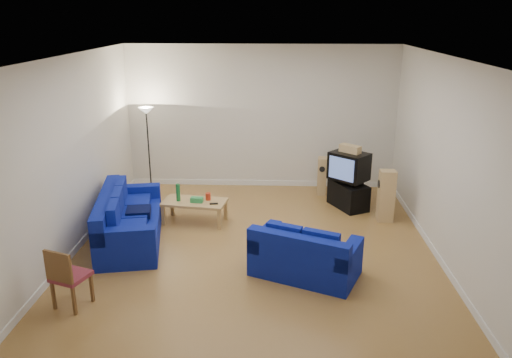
{
  "coord_description": "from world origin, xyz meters",
  "views": [
    {
      "loc": [
        0.34,
        -7.75,
        3.82
      ],
      "look_at": [
        0.0,
        0.4,
        1.1
      ],
      "focal_mm": 35.0,
      "sensor_mm": 36.0,
      "label": 1
    }
  ],
  "objects_px": {
    "sofa_loveseat": "(304,258)",
    "television": "(349,166)",
    "sofa_three_seat": "(127,224)",
    "coffee_table": "(195,204)",
    "tv_stand": "(348,195)"
  },
  "relations": [
    {
      "from": "sofa_loveseat",
      "to": "television",
      "type": "xyz_separation_m",
      "value": [
        1.02,
        2.85,
        0.61
      ]
    },
    {
      "from": "sofa_three_seat",
      "to": "television",
      "type": "relative_size",
      "value": 2.72
    },
    {
      "from": "coffee_table",
      "to": "television",
      "type": "relative_size",
      "value": 1.43
    },
    {
      "from": "sofa_loveseat",
      "to": "coffee_table",
      "type": "bearing_deg",
      "value": 158.4
    },
    {
      "from": "sofa_three_seat",
      "to": "television",
      "type": "height_order",
      "value": "television"
    },
    {
      "from": "tv_stand",
      "to": "television",
      "type": "relative_size",
      "value": 0.98
    },
    {
      "from": "sofa_loveseat",
      "to": "tv_stand",
      "type": "relative_size",
      "value": 2.06
    },
    {
      "from": "television",
      "to": "coffee_table",
      "type": "bearing_deg",
      "value": -122.87
    },
    {
      "from": "coffee_table",
      "to": "tv_stand",
      "type": "height_order",
      "value": "tv_stand"
    },
    {
      "from": "sofa_three_seat",
      "to": "coffee_table",
      "type": "xyz_separation_m",
      "value": [
        1.05,
        0.89,
        0.05
      ]
    },
    {
      "from": "sofa_three_seat",
      "to": "coffee_table",
      "type": "distance_m",
      "value": 1.38
    },
    {
      "from": "sofa_three_seat",
      "to": "television",
      "type": "bearing_deg",
      "value": 102.39
    },
    {
      "from": "coffee_table",
      "to": "tv_stand",
      "type": "relative_size",
      "value": 1.46
    },
    {
      "from": "sofa_three_seat",
      "to": "sofa_loveseat",
      "type": "height_order",
      "value": "sofa_three_seat"
    },
    {
      "from": "tv_stand",
      "to": "sofa_loveseat",
      "type": "bearing_deg",
      "value": -46.96
    }
  ]
}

